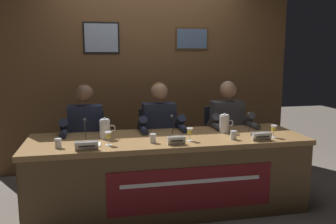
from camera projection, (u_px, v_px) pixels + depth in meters
name	position (u px, v px, depth m)	size (l,w,h in m)	color
ground_plane	(168.00, 206.00, 3.59)	(12.00, 12.00, 0.00)	#70665B
wall_back_panelled	(147.00, 72.00, 4.68)	(3.92, 0.14, 2.60)	brown
conference_table	(170.00, 163.00, 3.41)	(2.72, 0.85, 0.73)	olive
chair_left	(87.00, 153.00, 3.95)	(0.44, 0.45, 0.91)	black
panelist_left	(86.00, 133.00, 3.71)	(0.51, 0.48, 1.24)	black
nameplate_left	(87.00, 146.00, 2.98)	(0.20, 0.06, 0.08)	white
juice_glass_left	(108.00, 136.00, 3.14)	(0.06, 0.06, 0.12)	white
water_cup_left	(58.00, 144.00, 3.05)	(0.06, 0.06, 0.08)	silver
microphone_left	(85.00, 135.00, 3.21)	(0.06, 0.17, 0.22)	black
chair_center	(157.00, 149.00, 4.11)	(0.44, 0.45, 0.91)	black
panelist_center	(160.00, 129.00, 3.87)	(0.51, 0.48, 1.24)	black
nameplate_center	(177.00, 140.00, 3.17)	(0.16, 0.06, 0.08)	white
juice_glass_center	(190.00, 132.00, 3.30)	(0.06, 0.06, 0.12)	white
water_cup_center	(153.00, 139.00, 3.23)	(0.06, 0.06, 0.08)	silver
microphone_center	(174.00, 131.00, 3.41)	(0.06, 0.17, 0.22)	black
chair_right	(222.00, 145.00, 4.27)	(0.44, 0.45, 0.91)	black
panelist_right	(229.00, 126.00, 4.03)	(0.51, 0.48, 1.24)	black
nameplate_right	(262.00, 136.00, 3.32)	(0.18, 0.06, 0.08)	white
juice_glass_right	(274.00, 129.00, 3.43)	(0.06, 0.06, 0.12)	white
water_cup_right	(233.00, 136.00, 3.36)	(0.06, 0.06, 0.08)	silver
microphone_right	(252.00, 128.00, 3.54)	(0.06, 0.17, 0.22)	black
water_pitcher_left_side	(105.00, 129.00, 3.39)	(0.15, 0.10, 0.21)	silver
water_pitcher_right_side	(224.00, 124.00, 3.64)	(0.15, 0.10, 0.21)	silver
document_stack_left	(89.00, 145.00, 3.14)	(0.22, 0.16, 0.01)	white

